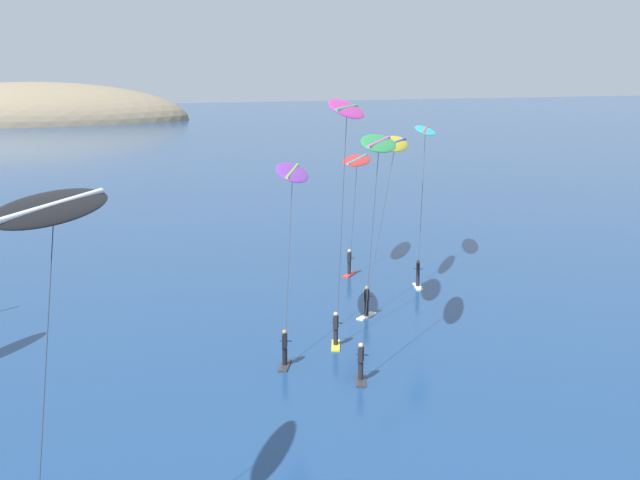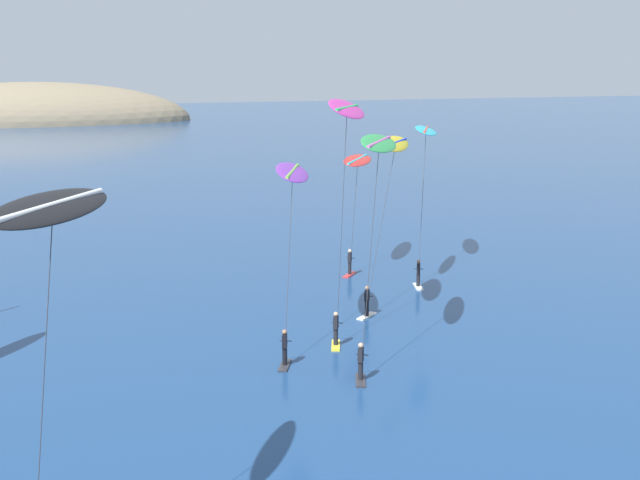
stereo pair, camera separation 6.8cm
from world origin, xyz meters
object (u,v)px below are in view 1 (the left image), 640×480
(kitesurfer_green, at_px, (378,161))
(kitesurfer_purple, at_px, (292,185))
(kitesurfer_cyan, at_px, (425,141))
(kitesurfer_black, at_px, (51,245))
(kitesurfer_red, at_px, (357,168))
(kitesurfer_yellow, at_px, (393,157))
(kitesurfer_magenta, at_px, (346,125))

(kitesurfer_green, relative_size, kitesurfer_purple, 1.18)
(kitesurfer_cyan, bearing_deg, kitesurfer_black, -134.30)
(kitesurfer_red, height_order, kitesurfer_yellow, kitesurfer_yellow)
(kitesurfer_purple, height_order, kitesurfer_cyan, kitesurfer_cyan)
(kitesurfer_black, distance_m, kitesurfer_red, 34.41)
(kitesurfer_green, xyz_separation_m, kitesurfer_cyan, (10.29, 13.68, -0.61))
(kitesurfer_green, distance_m, kitesurfer_purple, 4.65)
(kitesurfer_yellow, distance_m, kitesurfer_cyan, 6.16)
(kitesurfer_red, bearing_deg, kitesurfer_green, -112.17)
(kitesurfer_black, bearing_deg, kitesurfer_green, 39.00)
(kitesurfer_magenta, distance_m, kitesurfer_purple, 3.87)
(kitesurfer_red, bearing_deg, kitesurfer_yellow, -94.99)
(kitesurfer_red, relative_size, kitesurfer_green, 0.73)
(kitesurfer_green, bearing_deg, kitesurfer_cyan, 53.06)
(kitesurfer_black, distance_m, kitesurfer_magenta, 21.32)
(kitesurfer_yellow, relative_size, kitesurfer_purple, 1.06)
(kitesurfer_green, bearing_deg, kitesurfer_red, 67.83)
(kitesurfer_yellow, bearing_deg, kitesurfer_cyan, 42.78)
(kitesurfer_green, distance_m, kitesurfer_yellow, 11.17)
(kitesurfer_green, distance_m, kitesurfer_magenta, 3.81)
(kitesurfer_black, height_order, kitesurfer_yellow, kitesurfer_black)
(kitesurfer_black, distance_m, kitesurfer_purple, 19.46)
(kitesurfer_black, bearing_deg, kitesurfer_purple, 52.22)
(kitesurfer_magenta, distance_m, kitesurfer_yellow, 8.54)
(kitesurfer_green, relative_size, kitesurfer_magenta, 0.87)
(kitesurfer_black, bearing_deg, kitesurfer_cyan, 45.70)
(kitesurfer_black, relative_size, kitesurfer_red, 1.36)
(kitesurfer_magenta, xyz_separation_m, kitesurfer_cyan, (10.19, 10.10, -1.92))
(kitesurfer_black, height_order, kitesurfer_cyan, kitesurfer_black)
(kitesurfer_yellow, xyz_separation_m, kitesurfer_cyan, (4.51, 4.17, 0.42))
(kitesurfer_black, relative_size, kitesurfer_magenta, 0.87)
(kitesurfer_purple, bearing_deg, kitesurfer_red, 52.96)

